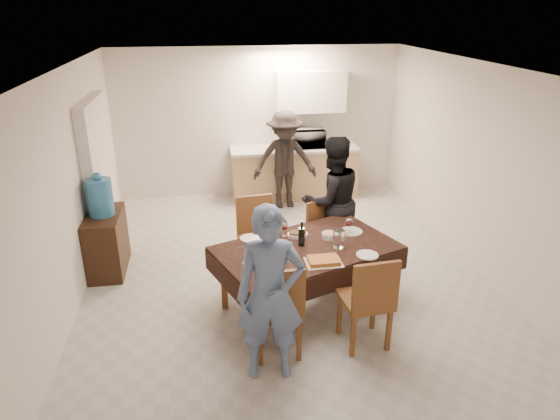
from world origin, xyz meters
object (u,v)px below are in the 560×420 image
Objects in this scene: dining_table at (307,250)px; microwave at (308,138)px; console at (107,243)px; person_kitchen at (285,160)px; water_jug at (100,197)px; person_near at (270,295)px; water_pitcher at (339,239)px; person_far at (332,201)px; savoury_tart at (324,261)px; wine_bottle at (302,233)px.

microwave reaches higher than dining_table.
console is 3.25m from person_kitchen.
water_jug reaches higher than console.
person_near reaches higher than dining_table.
person_far reaches higher than water_pitcher.
person_near is (-0.55, -1.05, 0.12)m from dining_table.
water_pitcher is 0.42m from savoury_tart.
water_pitcher is 0.53× the size of savoury_tart.
microwave is 0.33× the size of person_far.
water_pitcher is (0.40, -0.10, -0.05)m from wine_bottle.
savoury_tart is at bearing -70.77° from wine_bottle.
console is 2.26× the size of savoury_tart.
water_pitcher is 1.12m from person_far.
water_jug is 2.92m from person_near.
water_pitcher is (0.35, -0.05, 0.14)m from dining_table.
microwave reaches higher than water_pitcher.
person_near is (-0.65, -0.67, 0.06)m from savoury_tart.
microwave reaches higher than wine_bottle.
person_kitchen is (2.64, 1.85, 0.43)m from console.
console is 2.90× the size of wine_bottle.
person_far is (2.93, -0.17, 0.47)m from console.
dining_table is 4.75× the size of water_jug.
microwave is (3.12, 2.30, 0.67)m from console.
microwave is (0.79, 3.47, 0.16)m from wine_bottle.
water_jug is (0.00, 0.00, 0.63)m from console.
dining_table is at bearing -27.21° from console.
savoury_tart is 3.96m from microwave.
wine_bottle reaches higher than savoury_tart.
wine_bottle is at bearing 109.23° from savoury_tart.
microwave is 2.49m from person_far.
water_pitcher is at bearing -14.04° from wine_bottle.
person_far is (2.93, -0.17, -0.16)m from water_jug.
wine_bottle is 0.47m from savoury_tart.
water_jug is 3.01m from water_pitcher.
savoury_tart is (0.15, -0.43, -0.12)m from wine_bottle.
dining_table is at bearing -94.85° from person_kitchen.
person_near is at bearing 74.20° from microwave.
person_kitchen is at bearing 35.06° from water_jug.
wine_bottle is at bearing 165.96° from water_pitcher.
microwave is 4.76m from person_near.
person_near reaches higher than water_pitcher.
dining_table is 0.20m from wine_bottle.
person_far is 1.04× the size of person_kitchen.
person_kitchen is at bearing 63.84° from dining_table.
person_near is 0.98× the size of person_far.
water_pitcher is (2.73, -1.27, 0.46)m from console.
person_near is (1.83, -2.27, 0.45)m from console.
water_jug is 2.61m from wine_bottle.
person_kitchen is at bearing 83.84° from person_near.
console is at bearing 133.76° from person_near.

